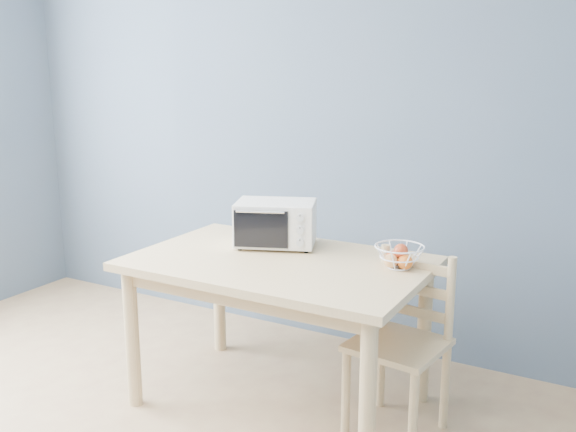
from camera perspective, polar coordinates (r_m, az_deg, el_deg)
The scene contains 4 objects.
dining_table at distance 3.12m, azimuth -0.82°, elevation -5.67°, with size 1.40×0.90×0.75m.
toaster_oven at distance 3.29m, azimuth -1.38°, elevation -0.60°, with size 0.47×0.41×0.24m.
fruit_basket at distance 2.98m, azimuth 9.84°, elevation -3.55°, with size 0.23×0.23×0.12m.
dining_chair at distance 3.03m, azimuth 10.07°, elevation -11.30°, with size 0.44×0.44×0.83m.
Camera 1 is at (1.96, -1.18, 1.65)m, focal length 40.00 mm.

